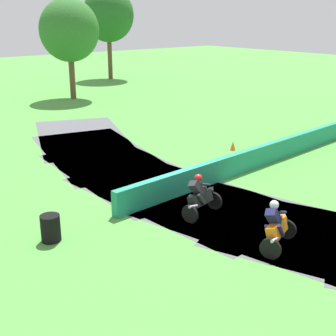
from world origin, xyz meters
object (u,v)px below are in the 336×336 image
Objects in this scene: motorcycle_lead_black at (201,196)px; traffic_cone at (233,146)px; motorcycle_chase_orange at (277,226)px; tire_stack_mid_a at (51,228)px.

traffic_cone is (6.43, 4.54, -0.42)m from motorcycle_lead_black.
traffic_cone is at bearing 35.23° from motorcycle_lead_black.
traffic_cone is at bearing 50.00° from motorcycle_chase_orange.
motorcycle_lead_black is 3.01m from motorcycle_chase_orange.
tire_stack_mid_a is 11.57m from traffic_cone.
motorcycle_lead_black is at bearing 91.79° from motorcycle_chase_orange.
motorcycle_chase_orange is 3.81× the size of traffic_cone.
tire_stack_mid_a is (-4.70, 1.40, -0.24)m from motorcycle_lead_black.
motorcycle_chase_orange is 2.09× the size of tire_stack_mid_a.
motorcycle_lead_black reaches higher than traffic_cone.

